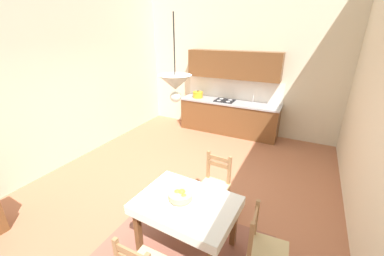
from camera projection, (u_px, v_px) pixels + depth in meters
ground_plane at (179, 192)px, 4.32m from camera, size 5.87×7.10×0.10m
wall_back at (239, 54)px, 6.23m from camera, size 5.87×0.12×4.22m
wall_left at (56, 62)px, 4.61m from camera, size 0.12×7.10×4.22m
area_rug at (183, 252)px, 3.09m from camera, size 2.10×1.60×0.01m
kitchen_cabinetry at (229, 103)px, 6.47m from camera, size 2.70×0.63×2.20m
dining_table at (186, 210)px, 2.94m from camera, size 1.25×0.94×0.75m
dining_chair_window_side at (264, 249)px, 2.61m from camera, size 0.45×0.45×0.93m
dining_chair_kitchen_side at (214, 185)px, 3.70m from camera, size 0.44×0.44×0.93m
fruit_bowl at (181, 195)px, 2.89m from camera, size 0.30×0.30×0.12m
pendant_lamp at (175, 83)px, 2.27m from camera, size 0.32×0.32×0.81m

